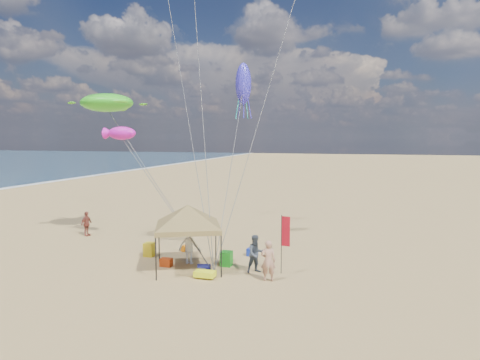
{
  "coord_description": "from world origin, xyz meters",
  "views": [
    {
      "loc": [
        5.77,
        -16.95,
        6.1
      ],
      "look_at": [
        0.0,
        3.0,
        4.0
      ],
      "focal_mm": 31.85,
      "sensor_mm": 36.0,
      "label": 1
    }
  ],
  "objects": [
    {
      "name": "turtle_kite",
      "position": [
        -8.5,
        4.74,
        8.07
      ],
      "size": [
        3.77,
        3.38,
        1.05
      ],
      "primitive_type": "ellipsoid",
      "rotation": [
        0.0,
        0.0,
        0.32
      ],
      "color": "green",
      "rests_on": "ground"
    },
    {
      "name": "bag_navy",
      "position": [
        -1.03,
        0.67,
        0.18
      ],
      "size": [
        0.69,
        0.54,
        0.36
      ],
      "primitive_type": "cylinder",
      "rotation": [
        0.0,
        1.57,
        0.35
      ],
      "color": "#0E0E3F",
      "rests_on": "ground"
    },
    {
      "name": "fish_kite",
      "position": [
        -7.1,
        3.98,
        6.31
      ],
      "size": [
        1.84,
        1.29,
        0.74
      ],
      "primitive_type": "ellipsoid",
      "rotation": [
        0.0,
        0.0,
        0.3
      ],
      "color": "#DF17C3",
      "rests_on": "ground"
    },
    {
      "name": "squid_kite",
      "position": [
        -1.16,
        7.73,
        9.25
      ],
      "size": [
        1.23,
        1.23,
        2.43
      ],
      "primitive_type": "ellipsoid",
      "rotation": [
        0.0,
        0.0,
        -0.42
      ],
      "color": "#3A32D6",
      "rests_on": "ground"
    },
    {
      "name": "person_near_b",
      "position": [
        1.26,
        1.22,
        0.86
      ],
      "size": [
        1.06,
        1.03,
        1.73
      ],
      "primitive_type": "imported",
      "rotation": [
        0.0,
        0.0,
        0.64
      ],
      "color": "#38414D",
      "rests_on": "ground"
    },
    {
      "name": "person_far_a",
      "position": [
        -10.56,
        5.28,
        0.77
      ],
      "size": [
        0.42,
        0.92,
        1.54
      ],
      "primitive_type": "imported",
      "rotation": [
        0.0,
        0.0,
        1.52
      ],
      "color": "#98493A",
      "rests_on": "ground"
    },
    {
      "name": "beach_cart",
      "position": [
        -0.67,
        -0.16,
        0.2
      ],
      "size": [
        0.9,
        0.5,
        0.24
      ],
      "primitive_type": "cube",
      "color": "#EFFE1C",
      "rests_on": "ground"
    },
    {
      "name": "bag_orange",
      "position": [
        -3.22,
        3.75,
        0.18
      ],
      "size": [
        0.54,
        0.69,
        0.36
      ],
      "primitive_type": "cylinder",
      "rotation": [
        0.0,
        1.57,
        1.22
      ],
      "color": "orange",
      "rests_on": "ground"
    },
    {
      "name": "feather_flag",
      "position": [
        2.53,
        1.39,
        1.79
      ],
      "size": [
        0.41,
        0.08,
        2.66
      ],
      "color": "black",
      "rests_on": "ground"
    },
    {
      "name": "canopy_tent",
      "position": [
        -1.87,
        0.85,
        2.9
      ],
      "size": [
        5.15,
        5.15,
        3.48
      ],
      "color": "black",
      "rests_on": "ground"
    },
    {
      "name": "ground",
      "position": [
        0.0,
        0.0,
        0.0
      ],
      "size": [
        280.0,
        280.0,
        0.0
      ],
      "primitive_type": "plane",
      "color": "tan",
      "rests_on": "ground"
    },
    {
      "name": "crate_grey",
      "position": [
        -0.99,
        0.16,
        0.14
      ],
      "size": [
        0.34,
        0.3,
        0.28
      ],
      "primitive_type": "cube",
      "color": "slate",
      "rests_on": "ground"
    },
    {
      "name": "chair_green",
      "position": [
        -0.32,
        1.8,
        0.35
      ],
      "size": [
        0.5,
        0.5,
        0.7
      ],
      "primitive_type": "cube",
      "color": "#18861B",
      "rests_on": "ground"
    },
    {
      "name": "cooler_blue",
      "position": [
        0.43,
        3.8,
        0.19
      ],
      "size": [
        0.54,
        0.38,
        0.38
      ],
      "primitive_type": "cube",
      "color": "#142CA8",
      "rests_on": "ground"
    },
    {
      "name": "chair_yellow",
      "position": [
        -4.64,
        2.29,
        0.35
      ],
      "size": [
        0.5,
        0.5,
        0.7
      ],
      "primitive_type": "cube",
      "color": "gold",
      "rests_on": "ground"
    },
    {
      "name": "person_near_a",
      "position": [
        2.03,
        0.29,
        0.88
      ],
      "size": [
        0.72,
        0.56,
        1.75
      ],
      "primitive_type": "imported",
      "rotation": [
        0.0,
        0.0,
        3.38
      ],
      "color": "tan",
      "rests_on": "ground"
    },
    {
      "name": "cooler_red",
      "position": [
        -3.05,
        0.95,
        0.19
      ],
      "size": [
        0.54,
        0.38,
        0.38
      ],
      "primitive_type": "cube",
      "color": "#BA390E",
      "rests_on": "ground"
    },
    {
      "name": "person_near_c",
      "position": [
        -2.15,
        1.67,
        0.89
      ],
      "size": [
        1.15,
        0.66,
        1.79
      ],
      "primitive_type": "imported",
      "rotation": [
        0.0,
        0.0,
        3.14
      ],
      "color": "silver",
      "rests_on": "ground"
    }
  ]
}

